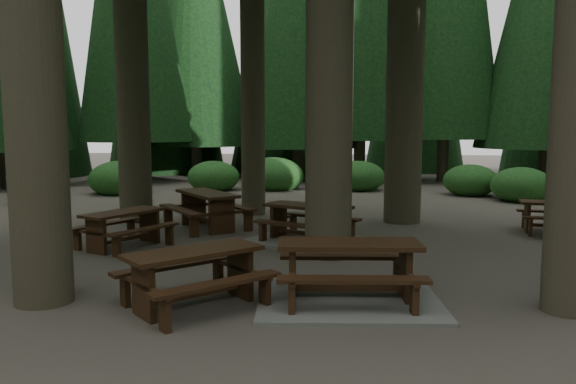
# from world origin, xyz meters

# --- Properties ---
(ground) EXTENTS (80.00, 80.00, 0.00)m
(ground) POSITION_xyz_m (0.00, 0.00, 0.00)
(ground) COLOR #544B44
(ground) RESTS_ON ground
(picnic_table_a) EXTENTS (2.60, 2.23, 0.81)m
(picnic_table_a) POSITION_xyz_m (1.23, -2.46, 0.28)
(picnic_table_a) COLOR gray
(picnic_table_a) RESTS_ON ground
(picnic_table_b) EXTENTS (1.91, 2.06, 0.72)m
(picnic_table_b) POSITION_xyz_m (-3.17, 0.42, 0.47)
(picnic_table_b) COLOR black
(picnic_table_b) RESTS_ON ground
(picnic_table_c) EXTENTS (2.83, 2.64, 0.77)m
(picnic_table_c) POSITION_xyz_m (0.32, 1.41, 0.26)
(picnic_table_c) COLOR gray
(picnic_table_c) RESTS_ON ground
(picnic_table_d) EXTENTS (1.78, 1.51, 0.70)m
(picnic_table_d) POSITION_xyz_m (5.72, 3.09, 0.46)
(picnic_table_d) COLOR black
(picnic_table_d) RESTS_ON ground
(picnic_table_e) EXTENTS (2.23, 2.24, 0.76)m
(picnic_table_e) POSITION_xyz_m (-0.74, -2.95, 0.50)
(picnic_table_e) COLOR black
(picnic_table_e) RESTS_ON ground
(picnic_table_f) EXTENTS (2.47, 2.52, 0.85)m
(picnic_table_f) POSITION_xyz_m (-2.13, 2.63, 0.56)
(picnic_table_f) COLOR black
(picnic_table_f) RESTS_ON ground
(shrub_ring) EXTENTS (23.86, 24.64, 1.49)m
(shrub_ring) POSITION_xyz_m (0.70, 0.75, 0.40)
(shrub_ring) COLOR #1D531C
(shrub_ring) RESTS_ON ground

